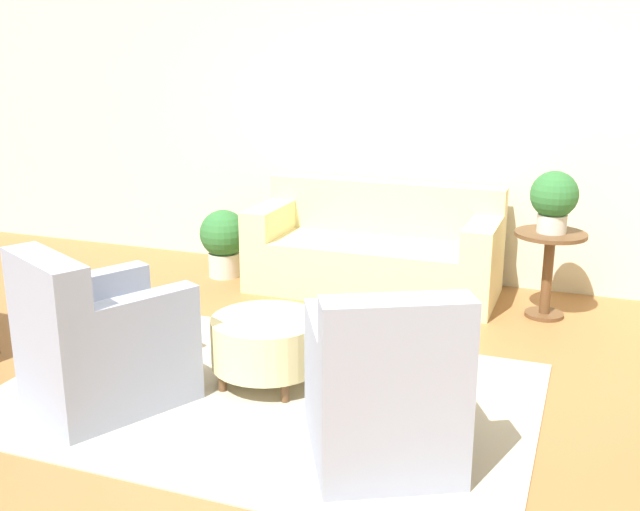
% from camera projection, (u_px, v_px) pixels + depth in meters
% --- Properties ---
extents(ground_plane, '(16.00, 16.00, 0.00)m').
position_uv_depth(ground_plane, '(265.00, 397.00, 4.49)').
color(ground_plane, '#996638').
extents(wall_back, '(9.34, 0.12, 2.80)m').
position_uv_depth(wall_back, '(391.00, 119.00, 6.56)').
color(wall_back, beige).
rests_on(wall_back, ground_plane).
extents(rug, '(3.17, 2.12, 0.01)m').
position_uv_depth(rug, '(265.00, 396.00, 4.49)').
color(rug, '#B2A893').
rests_on(rug, ground_plane).
extents(couch, '(2.07, 0.86, 0.90)m').
position_uv_depth(couch, '(375.00, 253.00, 6.34)').
color(couch, beige).
rests_on(couch, ground_plane).
extents(armchair_left, '(1.01, 1.07, 0.94)m').
position_uv_depth(armchair_left, '(98.00, 346.00, 4.30)').
color(armchair_left, '#8E99B2').
rests_on(armchair_left, rug).
extents(armchair_right, '(1.01, 1.07, 0.94)m').
position_uv_depth(armchair_right, '(384.00, 393.00, 3.73)').
color(armchair_right, '#8E99B2').
rests_on(armchair_right, rug).
extents(ottoman_table, '(0.69, 0.69, 0.42)m').
position_uv_depth(ottoman_table, '(267.00, 342.00, 4.59)').
color(ottoman_table, beige).
rests_on(ottoman_table, rug).
extents(side_table, '(0.54, 0.54, 0.67)m').
position_uv_depth(side_table, '(549.00, 260.00, 5.69)').
color(side_table, brown).
rests_on(side_table, ground_plane).
extents(potted_plant_on_side_table, '(0.35, 0.35, 0.47)m').
position_uv_depth(potted_plant_on_side_table, '(554.00, 198.00, 5.56)').
color(potted_plant_on_side_table, beige).
rests_on(potted_plant_on_side_table, side_table).
extents(potted_plant_floor, '(0.42, 0.42, 0.61)m').
position_uv_depth(potted_plant_floor, '(224.00, 239.00, 6.72)').
color(potted_plant_floor, beige).
rests_on(potted_plant_floor, ground_plane).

